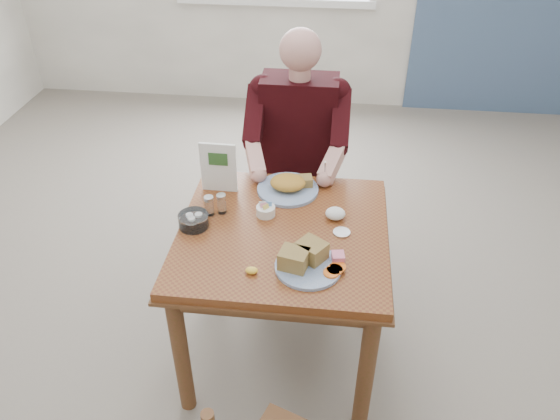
# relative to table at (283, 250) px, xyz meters

# --- Properties ---
(floor) EXTENTS (6.00, 6.00, 0.00)m
(floor) POSITION_rel_table_xyz_m (0.00, 0.00, -0.64)
(floor) COLOR slate
(floor) RESTS_ON ground
(lemon_wedge) EXTENTS (0.06, 0.04, 0.03)m
(lemon_wedge) POSITION_rel_table_xyz_m (-0.09, -0.29, 0.13)
(lemon_wedge) COLOR yellow
(lemon_wedge) RESTS_ON table
(napkin) EXTENTS (0.11, 0.10, 0.06)m
(napkin) POSITION_rel_table_xyz_m (0.22, 0.11, 0.14)
(napkin) COLOR white
(napkin) RESTS_ON table
(metal_dish) EXTENTS (0.08, 0.08, 0.01)m
(metal_dish) POSITION_rel_table_xyz_m (0.25, 0.00, 0.12)
(metal_dish) COLOR silver
(metal_dish) RESTS_ON table
(table) EXTENTS (0.92, 0.92, 0.75)m
(table) POSITION_rel_table_xyz_m (0.00, 0.00, 0.00)
(table) COLOR brown
(table) RESTS_ON ground
(chair_far) EXTENTS (0.42, 0.42, 0.95)m
(chair_far) POSITION_rel_table_xyz_m (0.00, 0.80, -0.16)
(chair_far) COLOR brown
(chair_far) RESTS_ON ground
(diner) EXTENTS (0.53, 0.56, 1.39)m
(diner) POSITION_rel_table_xyz_m (0.00, 0.71, 0.17)
(diner) COLOR tan
(diner) RESTS_ON chair_far
(near_plate) EXTENTS (0.34, 0.34, 0.09)m
(near_plate) POSITION_rel_table_xyz_m (0.12, -0.22, 0.14)
(near_plate) COLOR white
(near_plate) RESTS_ON table
(far_plate) EXTENTS (0.35, 0.35, 0.08)m
(far_plate) POSITION_rel_table_xyz_m (-0.00, 0.31, 0.14)
(far_plate) COLOR white
(far_plate) RESTS_ON table
(caddy) EXTENTS (0.10, 0.10, 0.06)m
(caddy) POSITION_rel_table_xyz_m (-0.09, 0.10, 0.13)
(caddy) COLOR white
(caddy) RESTS_ON table
(shakers) EXTENTS (0.11, 0.08, 0.10)m
(shakers) POSITION_rel_table_xyz_m (-0.31, 0.09, 0.16)
(shakers) COLOR white
(shakers) RESTS_ON table
(creamer) EXTENTS (0.15, 0.15, 0.06)m
(creamer) POSITION_rel_table_xyz_m (-0.39, -0.02, 0.14)
(creamer) COLOR white
(creamer) RESTS_ON table
(menu) EXTENTS (0.17, 0.02, 0.25)m
(menu) POSITION_rel_table_xyz_m (-0.33, 0.28, 0.24)
(menu) COLOR white
(menu) RESTS_ON table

